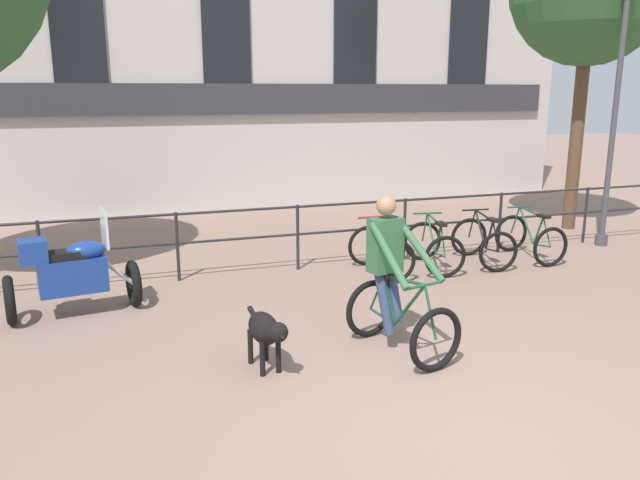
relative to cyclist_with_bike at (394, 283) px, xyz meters
name	(u,v)px	position (x,y,z in m)	size (l,w,h in m)	color
ground_plane	(479,433)	(-0.08, -1.85, -0.76)	(60.00, 60.00, 0.00)	#8E7060
canal_railing	(298,226)	(-0.08, 3.35, -0.05)	(15.05, 0.05, 1.05)	#232326
building_facade	(223,5)	(-0.08, 9.14, 3.94)	(18.00, 0.72, 9.44)	beige
cyclist_with_bike	(394,283)	(0.00, 0.00, 0.00)	(0.93, 1.30, 1.70)	black
dog	(266,331)	(-1.46, -0.09, -0.33)	(0.34, 0.93, 0.62)	black
parked_motorcycle	(71,273)	(-3.39, 2.28, -0.20)	(1.67, 0.85, 1.35)	black
parked_bicycle_near_lamp	(381,252)	(1.07, 2.69, -0.41)	(0.67, 1.12, 0.86)	black
parked_bicycle_mid_left	(433,247)	(1.99, 2.69, -0.41)	(0.82, 1.20, 0.86)	black
parked_bicycle_mid_right	(483,242)	(2.91, 2.69, -0.41)	(0.78, 1.18, 0.86)	black
parked_bicycle_far_end	(530,238)	(3.84, 2.69, -0.41)	(0.66, 1.11, 0.86)	black
street_lamp	(616,103)	(5.72, 3.08, 1.81)	(0.28, 0.28, 4.60)	#424247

